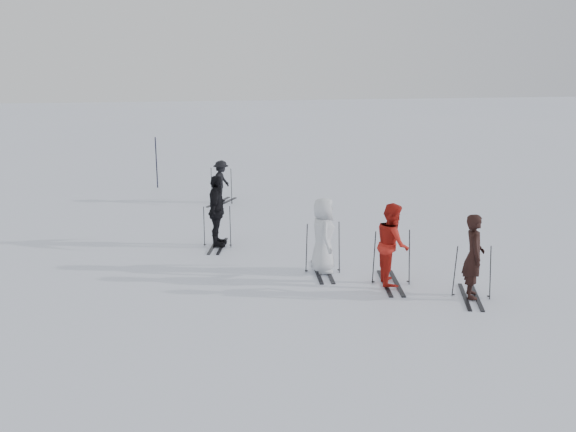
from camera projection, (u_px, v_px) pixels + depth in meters
The scene contains 12 objects.
ground at pixel (295, 263), 16.43m from camera, with size 120.00×120.00×0.00m, color silver.
skier_near_dark at pixel (474, 257), 13.88m from camera, with size 0.68×0.44×1.86m, color black.
skier_red at pixel (392, 245), 14.73m from camera, with size 0.92×0.72×1.90m, color #B21C14.
skier_grey at pixel (323, 236), 15.52m from camera, with size 0.90×0.59×1.84m, color silver.
skier_uphill_left at pixel (217, 212), 17.62m from camera, with size 1.16×0.48×1.98m, color black.
skier_uphill_far at pixel (221, 182), 22.97m from camera, with size 0.97×0.56×1.51m, color black.
skis_near_dark at pixel (473, 271), 13.96m from camera, with size 0.89×1.69×1.23m, color black, non-canonical shape.
skis_red at pixel (392, 256), 14.79m from camera, with size 0.97×1.83×1.33m, color black, non-canonical shape.
skis_grey at pixel (323, 247), 15.58m from camera, with size 0.95×1.79×1.30m, color black, non-canonical shape.
skis_uphill_left at pixel (217, 226), 17.71m from camera, with size 0.86×1.63×1.19m, color black, non-canonical shape.
skis_uphill_far at pixel (221, 185), 22.99m from camera, with size 0.95×1.79×1.30m, color black, non-canonical shape.
piste_marker at pixel (156, 163), 25.51m from camera, with size 0.04×0.04×2.04m, color black.
Camera 1 is at (-2.81, -15.38, 5.19)m, focal length 40.00 mm.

